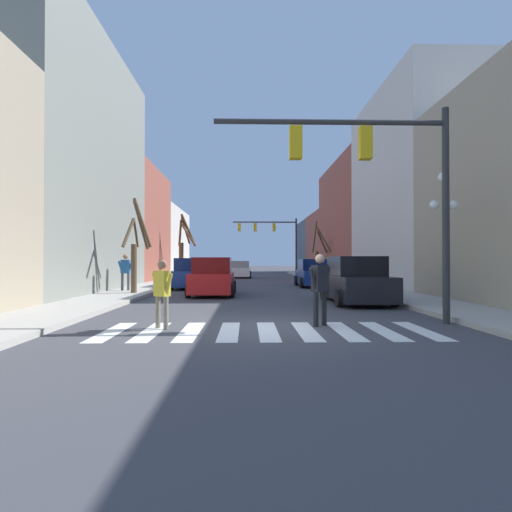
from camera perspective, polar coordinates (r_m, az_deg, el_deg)
ground_plane at (r=10.07m, az=1.51°, el=-10.07°), size 240.00×240.00×0.00m
sidewalk_left at (r=11.56m, az=-31.36°, el=-8.38°), size 2.49×90.00×0.15m
sidewalk_right at (r=12.08m, az=32.77°, el=-8.03°), size 2.49×90.00×0.15m
building_row_left at (r=27.13m, az=-23.04°, el=6.54°), size 6.00×44.67×12.94m
building_row_right at (r=34.19m, az=17.39°, el=4.64°), size 6.00×58.86×12.03m
crosswalk_stripes at (r=9.46m, az=1.71°, el=-10.67°), size 7.65×2.60×0.01m
traffic_signal_near at (r=11.12m, az=16.94°, el=12.07°), size 6.16×0.28×5.66m
traffic_signal_far at (r=41.97m, az=2.37°, el=3.27°), size 6.74×0.28×6.10m
street_lamp_right_corner at (r=14.59m, az=25.25°, el=5.81°), size 0.95×0.36×4.42m
car_parked_right_near at (r=16.05m, az=14.07°, el=-3.54°), size 2.18×4.58×1.81m
car_parked_left_mid at (r=38.42m, az=-2.25°, el=-2.00°), size 2.06×4.31×1.62m
car_parked_left_far at (r=25.63m, az=8.27°, el=-2.53°), size 2.13×4.52×1.75m
car_driving_toward_lane at (r=19.08m, az=-6.22°, el=-3.12°), size 2.15×4.15×1.80m
car_parked_left_near at (r=24.24m, az=-9.31°, el=-2.59°), size 2.01×4.70×1.79m
pedestrian_on_left_sidewalk at (r=10.20m, az=9.13°, el=-3.88°), size 0.67×0.55×1.81m
pedestrian_on_right_sidewalk at (r=21.20m, az=-18.16°, el=-1.77°), size 0.79×0.26×1.82m
pedestrian_near_right_corner at (r=9.93m, az=-13.28°, el=-4.48°), size 0.62×0.50×1.66m
street_tree_right_far at (r=33.12m, az=-10.35°, el=1.13°), size 1.63×1.55×5.35m
street_tree_right_mid at (r=19.55m, az=-16.77°, el=1.06°), size 1.02×1.84×4.46m
street_tree_left_near at (r=38.35m, az=8.94°, el=0.33°), size 1.58×1.83×5.24m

